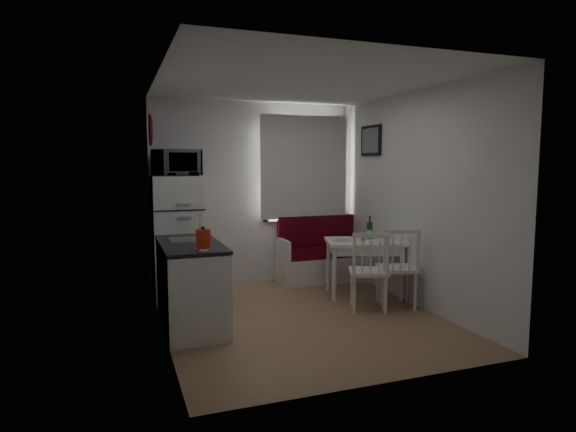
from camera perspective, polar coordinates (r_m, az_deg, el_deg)
name	(u,v)px	position (r m, az deg, el deg)	size (l,w,h in m)	color
floor	(301,317)	(5.55, 1.53, -11.92)	(3.00, 3.50, 0.02)	#9E7C54
ceiling	(301,82)	(5.35, 1.61, 15.60)	(3.00, 3.50, 0.02)	white
wall_back	(257,193)	(6.95, -3.70, 2.68)	(3.00, 0.02, 2.60)	white
wall_front	(385,220)	(3.73, 11.42, -0.51)	(3.00, 0.02, 2.60)	white
wall_left	(161,207)	(4.95, -14.83, 1.05)	(0.02, 3.50, 2.60)	white
wall_right	(417,199)	(6.00, 15.03, 1.92)	(0.02, 3.50, 2.60)	white
window	(303,171)	(7.13, 1.78, 5.39)	(1.22, 0.06, 1.47)	white
curtain	(305,167)	(7.07, 1.99, 5.79)	(1.35, 0.02, 1.50)	white
kitchen_counter	(191,284)	(5.28, -11.44, -7.87)	(0.62, 1.32, 1.16)	white
wall_sign	(151,130)	(6.39, -15.94, 9.77)	(0.40, 0.40, 0.03)	#1B4FA7
picture_frame	(371,141)	(6.91, 9.77, 8.80)	(0.04, 0.52, 0.42)	black
bench	(322,259)	(7.17, 4.07, -5.15)	(1.33, 0.51, 0.95)	white
dining_table	(364,246)	(6.37, 9.02, -3.58)	(1.14, 0.95, 0.73)	white
chair_left	(373,263)	(5.69, 10.04, -5.47)	(0.57, 0.57, 0.51)	white
chair_right	(402,259)	(5.89, 13.31, -5.00)	(0.57, 0.56, 0.52)	white
fridge	(178,236)	(6.43, -12.96, -2.36)	(0.63, 0.63, 1.57)	white
microwave	(176,163)	(6.31, -13.12, 6.18)	(0.60, 0.41, 0.33)	white
kettle	(203,239)	(4.65, -10.02, -2.72)	(0.17, 0.17, 0.23)	#B9290E
wine_bottle	(370,227)	(6.49, 9.66, -1.31)	(0.08, 0.08, 0.31)	#14401E
drinking_glass_orange	(363,237)	(6.28, 8.86, -2.50)	(0.06, 0.06, 0.10)	orange
drinking_glass_blue	(368,235)	(6.43, 9.45, -2.26)	(0.07, 0.07, 0.11)	#8ED6F1
plate	(343,241)	(6.24, 6.52, -2.91)	(0.23, 0.23, 0.02)	white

